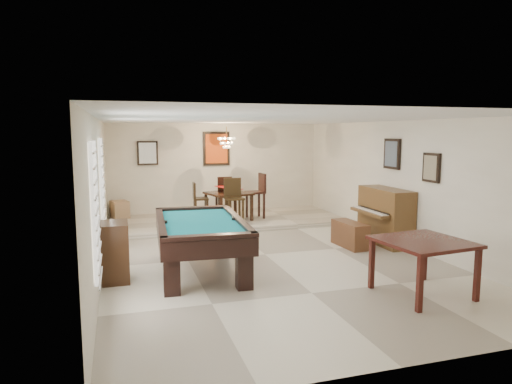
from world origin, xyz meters
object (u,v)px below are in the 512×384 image
upright_piano (379,216)px  dining_chair_east (255,196)px  dining_table (228,204)px  flower_vase (228,183)px  dining_chair_west (201,202)px  pool_table (200,246)px  piano_bench (350,234)px  chandelier (227,139)px  dining_chair_north (223,195)px  dining_chair_south (234,202)px  corner_bench (120,209)px  apothecary_chest (115,252)px  square_table (422,267)px

upright_piano → dining_chair_east: (-1.85, 2.98, 0.12)m
dining_table → flower_vase: (0.00, 0.00, 0.53)m
dining_table → dining_chair_west: dining_chair_west is taller
dining_chair_east → pool_table: bearing=-33.9°
piano_bench → chandelier: 4.14m
dining_chair_east → dining_chair_north: bearing=-141.8°
piano_bench → dining_chair_south: (-1.90, 2.24, 0.43)m
flower_vase → dining_chair_west: 0.84m
dining_chair_north → dining_chair_west: 1.05m
dining_table → dining_chair_north: bearing=87.3°
flower_vase → corner_bench: (-2.68, 1.09, -0.72)m
flower_vase → corner_bench: 2.99m
piano_bench → dining_chair_south: dining_chair_south is taller
dining_table → dining_chair_east: (0.73, 0.02, 0.17)m
corner_bench → dining_chair_south: bearing=-35.2°
corner_bench → chandelier: size_ratio=0.83×
apothecary_chest → dining_chair_east: (3.50, 3.90, 0.23)m
dining_chair_south → chandelier: bearing=88.4°
dining_table → dining_chair_north: (0.04, 0.76, 0.11)m
dining_chair_north → dining_chair_west: bearing=43.4°
dining_chair_west → piano_bench: bearing=-135.6°
dining_chair_north → corner_bench: dining_chair_north is taller
square_table → dining_chair_south: size_ratio=1.03×
dining_table → dining_chair_north: dining_chair_north is taller
dining_chair_north → upright_piano: bearing=122.9°
pool_table → upright_piano: (3.97, 0.81, 0.16)m
apothecary_chest → dining_chair_east: bearing=48.0°
flower_vase → dining_chair_north: 0.87m
dining_chair_north → dining_chair_east: bearing=131.5°
flower_vase → dining_table: bearing=180.0°
piano_bench → chandelier: bearing=120.8°
upright_piano → chandelier: chandelier is taller
piano_bench → dining_table: size_ratio=0.94×
piano_bench → dining_chair_east: dining_chair_east is taller
flower_vase → dining_chair_south: dining_chair_south is taller
upright_piano → dining_chair_west: 4.44m
square_table → dining_chair_south: dining_chair_south is taller
square_table → dining_table: 6.03m
square_table → flower_vase: flower_vase is taller
dining_chair_north → apothecary_chest: bearing=57.3°
piano_bench → dining_chair_north: (-1.83, 3.77, 0.39)m
chandelier → pool_table: bearing=-109.5°
apothecary_chest → dining_chair_north: bearing=58.7°
dining_chair_south → dining_chair_north: (0.07, 1.53, -0.04)m
square_table → upright_piano: upright_piano is taller
piano_bench → apothecary_chest: (-4.64, -0.87, 0.21)m
apothecary_chest → dining_chair_north: dining_chair_north is taller
square_table → corner_bench: bearing=121.2°
dining_chair_south → dining_chair_west: size_ratio=1.15×
flower_vase → dining_chair_west: (-0.71, 0.02, -0.45)m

